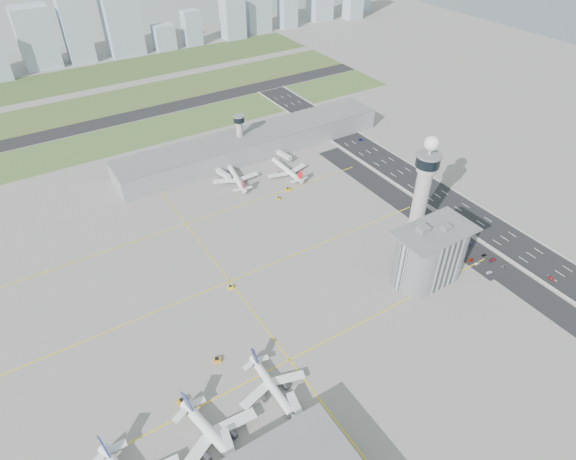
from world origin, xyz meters
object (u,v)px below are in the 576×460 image
tug_4 (278,198)px  car_lot_8 (484,255)px  airplane_near_c (273,385)px  airplane_far_a (236,174)px  car_hw_0 (551,278)px  jet_bridge_near_2 (304,425)px  tug_2 (217,360)px  airplane_near_b (217,437)px  car_lot_9 (469,244)px  tug_0 (182,401)px  tug_5 (288,189)px  airplane_far_b (287,167)px  control_tower (423,185)px  car_hw_2 (361,140)px  car_lot_1 (477,263)px  car_lot_4 (449,244)px  jet_bridge_far_0 (218,172)px  car_lot_2 (471,260)px  car_lot_6 (504,265)px  secondary_tower (240,132)px  car_lot_5 (441,238)px  car_lot_7 (492,260)px  car_lot_11 (457,233)px  car_hw_1 (427,187)px  car_lot_0 (489,272)px  tug_3 (230,287)px  car_lot_10 (460,239)px  jet_bridge_far_1 (278,154)px  car_lot_3 (459,249)px  car_hw_4 (305,117)px  tug_1 (267,378)px

tug_4 → car_lot_8: tug_4 is taller
airplane_near_c → tug_4: bearing=148.0°
airplane_far_a → car_hw_0: 203.42m
jet_bridge_near_2 → airplane_near_c: bearing=14.2°
tug_2 → car_lot_8: tug_2 is taller
airplane_near_b → car_lot_9: size_ratio=12.51×
tug_0 → tug_5: bearing=132.8°
airplane_far_b → car_lot_9: size_ratio=10.71×
control_tower → airplane_far_a: (-62.60, 110.41, -29.56)m
car_hw_0 → tug_5: bearing=119.2°
tug_2 → car_hw_2: (189.71, 132.90, -0.37)m
airplane_near_c → car_lot_1: size_ratio=10.52×
car_lot_4 → car_hw_2: bearing=-18.9°
airplane_near_b → car_lot_8: airplane_near_b is taller
tug_0 → tug_4: size_ratio=1.34×
car_lot_8 → jet_bridge_far_0: bearing=32.5°
car_lot_2 → car_lot_4: bearing=-4.6°
airplane_near_c → car_lot_6: (148.43, 0.84, -4.55)m
secondary_tower → car_lot_5: size_ratio=9.25×
car_lot_6 → car_lot_7: size_ratio=0.94×
secondary_tower → car_lot_11: bearing=-67.6°
car_lot_8 → car_hw_2: (29.89, 147.72, 0.10)m
jet_bridge_near_2 → car_hw_1: 197.07m
airplane_far_b → car_lot_4: airplane_far_b is taller
jet_bridge_far_0 → tug_2: jet_bridge_far_0 is taller
tug_2 → car_hw_0: 180.93m
airplane_near_b → car_lot_0: 167.42m
tug_3 → car_hw_0: bearing=76.7°
car_lot_6 → car_hw_0: (12.93, -20.40, 0.07)m
car_lot_7 → car_lot_10: bearing=6.2°
car_lot_1 → car_lot_11: 27.46m
airplane_far_b → car_lot_1: (38.21, -138.54, -4.71)m
car_lot_9 → tug_5: bearing=29.6°
car_lot_9 → tug_4: bearing=35.4°
car_lot_11 → jet_bridge_far_0: bearing=26.3°
tug_0 → tug_3: (47.13, 49.55, -0.23)m
airplane_near_c → jet_bridge_far_1: airplane_near_c is taller
tug_2 → car_lot_3: bearing=110.0°
tug_3 → car_lot_5: 127.90m
car_lot_6 → car_hw_4: bearing=-13.0°
car_hw_1 → car_hw_0: bearing=-103.0°
tug_0 → tug_4: (111.75, 107.64, -0.27)m
tug_1 → car_lot_9: tug_1 is taller
tug_0 → car_lot_0: size_ratio=0.96×
secondary_tower → car_lot_6: bearing=-71.4°
jet_bridge_far_1 → car_lot_11: (42.08, -137.76, -2.24)m
airplane_near_b → jet_bridge_far_1: size_ratio=3.15×
secondary_tower → jet_bridge_far_0: size_ratio=2.28×
car_lot_9 → car_lot_10: car_lot_10 is taller
airplane_near_b → airplane_near_c: size_ratio=1.21×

